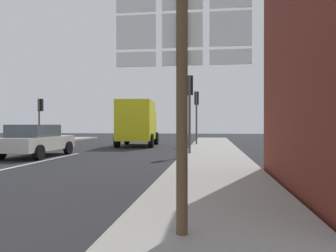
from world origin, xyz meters
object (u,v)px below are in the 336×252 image
at_px(sedan_far, 36,140).
at_px(delivery_truck, 138,122).
at_px(traffic_light_far_right, 197,106).
at_px(traffic_light_far_left, 40,111).
at_px(route_sign_post, 182,80).
at_px(traffic_light_near_right, 190,97).

distance_m(sedan_far, delivery_truck, 8.44).
bearing_deg(traffic_light_far_right, sedan_far, -128.94).
bearing_deg(traffic_light_far_left, delivery_truck, -4.47).
height_order(sedan_far, delivery_truck, delivery_truck).
relative_size(route_sign_post, traffic_light_far_left, 0.95).
relative_size(sedan_far, route_sign_post, 1.32).
distance_m(route_sign_post, traffic_light_far_left, 21.96).
height_order(traffic_light_far_left, traffic_light_far_right, traffic_light_far_right).
height_order(sedan_far, route_sign_post, route_sign_post).
bearing_deg(traffic_light_far_left, traffic_light_far_right, 0.51).
height_order(route_sign_post, traffic_light_near_right, traffic_light_near_right).
distance_m(traffic_light_far_left, traffic_light_far_right, 11.45).
relative_size(sedan_far, delivery_truck, 0.82).
xyz_separation_m(delivery_truck, traffic_light_far_right, (4.00, 0.68, 1.12)).
bearing_deg(delivery_truck, traffic_light_far_right, 9.68).
xyz_separation_m(sedan_far, traffic_light_near_right, (6.91, 1.40, 2.03)).
height_order(traffic_light_near_right, traffic_light_far_left, traffic_light_near_right).
xyz_separation_m(traffic_light_near_right, traffic_light_far_right, (0.00, 7.16, -0.02)).
bearing_deg(sedan_far, route_sign_post, -52.55).
xyz_separation_m(delivery_truck, traffic_light_near_right, (4.00, -6.48, 1.14)).
relative_size(delivery_truck, traffic_light_far_right, 1.37).
relative_size(route_sign_post, traffic_light_far_right, 0.85).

